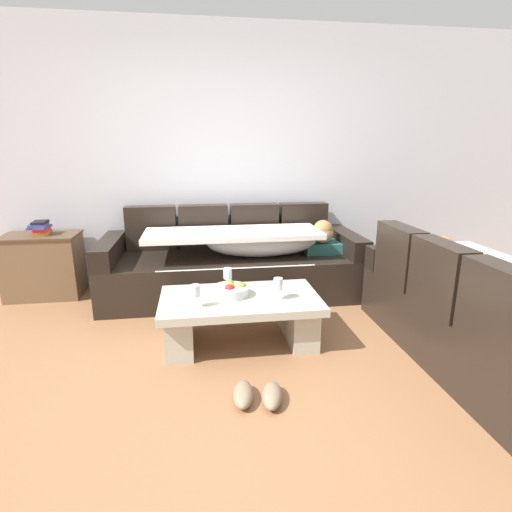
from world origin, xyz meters
name	(u,v)px	position (x,y,z in m)	size (l,w,h in m)	color
ground_plane	(242,382)	(0.00, 0.00, 0.00)	(14.00, 14.00, 0.00)	#906240
back_wall	(218,159)	(0.00, 2.15, 1.35)	(9.00, 0.10, 2.70)	silver
couch_along_wall	(237,263)	(0.14, 1.63, 0.33)	(2.55, 0.92, 0.88)	black
couch_near_window	(481,316)	(1.69, 0.05, 0.34)	(0.92, 2.04, 0.88)	black
coffee_table	(240,314)	(0.05, 0.55, 0.24)	(1.20, 0.68, 0.38)	#BAB7A6
fruit_bowl	(231,290)	(-0.01, 0.60, 0.42)	(0.28, 0.28, 0.10)	silver
wine_glass_near_left	(195,292)	(-0.28, 0.39, 0.50)	(0.07, 0.07, 0.17)	silver
wine_glass_near_right	(278,285)	(0.32, 0.46, 0.50)	(0.07, 0.07, 0.17)	silver
wine_glass_far_back	(228,274)	(-0.02, 0.76, 0.50)	(0.07, 0.07, 0.17)	silver
open_magazine	(281,291)	(0.39, 0.63, 0.39)	(0.28, 0.21, 0.01)	white
side_cabinet	(44,266)	(-1.79, 1.85, 0.32)	(0.72, 0.44, 0.64)	brown
book_stack_on_cabinet	(41,228)	(-1.77, 1.85, 0.71)	(0.19, 0.24, 0.14)	#B76623
pair_of_shoes	(258,395)	(0.07, -0.21, 0.04)	(0.34, 0.32, 0.09)	#8C7259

